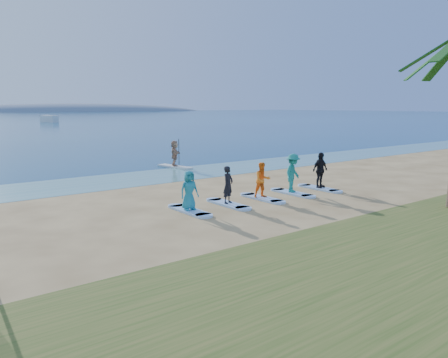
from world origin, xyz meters
TOP-DOWN VIEW (x-y plane):
  - ground at (0.00, 0.00)m, footprint 600.00×600.00m
  - shallow_water at (0.00, 10.50)m, footprint 600.00×600.00m
  - island_ridge at (95.00, 300.00)m, footprint 220.00×56.00m
  - paddleboard at (3.60, 13.12)m, footprint 1.25×3.08m
  - paddleboarder at (3.60, 13.12)m, footprint 1.08×1.73m
  - boat_offshore_b at (21.17, 105.33)m, footprint 3.51×5.72m
  - surfboard_0 at (-2.61, 1.64)m, footprint 0.70×2.20m
  - student_0 at (-2.61, 1.64)m, footprint 0.83×0.57m
  - surfboard_1 at (-0.60, 1.64)m, footprint 0.70×2.20m
  - student_1 at (-0.60, 1.64)m, footprint 0.70×0.58m
  - surfboard_2 at (1.41, 1.64)m, footprint 0.70×2.20m
  - student_2 at (1.41, 1.64)m, footprint 0.93×0.81m
  - surfboard_3 at (3.42, 1.64)m, footprint 0.70×2.20m
  - student_3 at (3.42, 1.64)m, footprint 1.40×1.11m
  - surfboard_4 at (5.43, 1.64)m, footprint 0.70×2.20m
  - student_4 at (5.43, 1.64)m, footprint 1.09×0.48m

SIDE VIEW (x-z plane):
  - ground at x=0.00m, z-range 0.00..0.00m
  - island_ridge at x=95.00m, z-range -9.00..9.00m
  - boat_offshore_b at x=21.17m, z-range -0.90..0.90m
  - shallow_water at x=0.00m, z-range 0.01..0.01m
  - surfboard_0 at x=-2.61m, z-range 0.00..0.09m
  - surfboard_1 at x=-0.60m, z-range 0.00..0.09m
  - surfboard_2 at x=1.41m, z-range 0.00..0.09m
  - surfboard_3 at x=3.42m, z-range 0.00..0.09m
  - surfboard_4 at x=5.43m, z-range 0.00..0.09m
  - paddleboard at x=3.60m, z-range 0.00..0.12m
  - student_0 at x=-2.61m, z-range 0.09..1.70m
  - student_1 at x=-0.60m, z-range 0.09..1.72m
  - student_2 at x=1.41m, z-range 0.09..1.72m
  - student_4 at x=5.43m, z-range 0.09..1.92m
  - paddleboarder at x=3.60m, z-range 0.12..1.90m
  - student_3 at x=3.42m, z-range 0.09..1.99m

